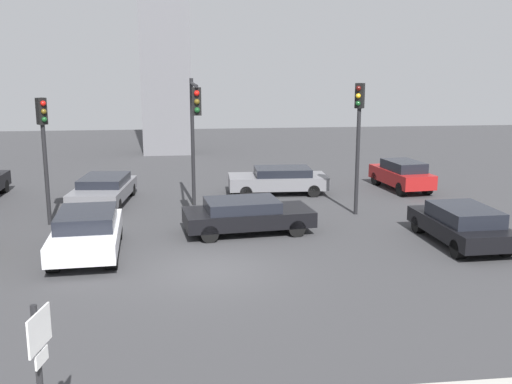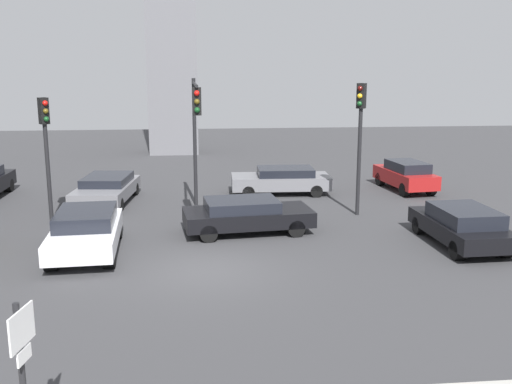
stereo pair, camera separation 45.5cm
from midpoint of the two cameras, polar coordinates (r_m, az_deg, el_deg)
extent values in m
plane|color=#38383A|center=(18.10, -5.21, -7.56)|extent=(83.13, 83.13, 0.00)
cube|color=white|center=(9.45, -21.59, -12.35)|extent=(0.17, 0.73, 0.57)
cube|color=white|center=(9.63, -21.38, -14.72)|extent=(0.11, 0.41, 0.22)
cylinder|color=black|center=(25.94, -6.65, 4.74)|extent=(0.16, 0.16, 5.58)
cylinder|color=black|center=(23.54, -6.61, 10.33)|extent=(0.24, 4.41, 0.12)
cube|color=black|center=(21.61, -6.38, 8.72)|extent=(0.33, 0.33, 1.00)
sphere|color=red|center=(21.40, -6.38, 9.49)|extent=(0.20, 0.20, 0.20)
sphere|color=#594714|center=(21.41, -6.36, 8.69)|extent=(0.20, 0.20, 0.20)
sphere|color=#14471E|center=(21.43, -6.34, 7.89)|extent=(0.20, 0.20, 0.20)
cylinder|color=black|center=(24.05, -20.25, 2.70)|extent=(0.16, 0.16, 4.92)
cube|color=black|center=(23.83, -20.59, 7.35)|extent=(0.45, 0.45, 1.00)
sphere|color=red|center=(23.63, -20.46, 8.05)|extent=(0.20, 0.20, 0.20)
sphere|color=#594714|center=(23.65, -20.40, 7.33)|extent=(0.20, 0.20, 0.20)
sphere|color=#14471E|center=(23.67, -20.35, 6.61)|extent=(0.20, 0.20, 0.20)
cylinder|color=black|center=(24.48, 9.31, 4.03)|extent=(0.16, 0.16, 5.41)
cube|color=black|center=(24.28, 9.49, 9.19)|extent=(0.44, 0.44, 1.00)
sphere|color=#4C0F0C|center=(24.08, 9.37, 9.89)|extent=(0.20, 0.20, 0.20)
sphere|color=yellow|center=(24.09, 9.34, 9.18)|extent=(0.20, 0.20, 0.20)
sphere|color=#14471E|center=(24.11, 9.32, 8.46)|extent=(0.20, 0.20, 0.20)
cube|color=black|center=(21.86, -1.37, -2.43)|extent=(4.90, 2.63, 0.56)
cube|color=black|center=(21.70, -1.98, -1.30)|extent=(2.82, 2.15, 0.44)
cylinder|color=black|center=(23.11, 2.07, -2.35)|extent=(0.66, 0.45, 0.62)
cylinder|color=black|center=(21.48, 3.30, -3.48)|extent=(0.66, 0.45, 0.62)
cylinder|color=black|center=(22.51, -5.81, -2.80)|extent=(0.66, 0.45, 0.62)
cylinder|color=black|center=(20.84, -5.19, -4.01)|extent=(0.66, 0.45, 0.62)
cube|color=black|center=(21.62, 18.62, -3.24)|extent=(2.15, 4.54, 0.56)
cube|color=black|center=(21.31, 18.98, -2.08)|extent=(1.85, 2.56, 0.54)
cylinder|color=black|center=(22.66, 14.97, -3.05)|extent=(0.38, 0.64, 0.62)
cylinder|color=black|center=(23.37, 18.66, -2.83)|extent=(0.38, 0.64, 0.62)
cylinder|color=black|center=(20.03, 18.46, -5.26)|extent=(0.38, 0.64, 0.62)
cylinder|color=black|center=(20.83, 22.49, -4.91)|extent=(0.38, 0.64, 0.62)
cube|color=slate|center=(27.41, -15.02, 0.08)|extent=(2.64, 4.98, 0.56)
cube|color=black|center=(27.55, -14.95, 1.08)|extent=(2.16, 2.86, 0.40)
cylinder|color=black|center=(25.72, -13.93, -1.27)|extent=(0.45, 0.61, 0.58)
cylinder|color=black|center=(26.17, -17.71, -1.26)|extent=(0.45, 0.61, 0.58)
cylinder|color=black|center=(28.82, -12.52, 0.22)|extent=(0.45, 0.61, 0.58)
cylinder|color=black|center=(29.23, -15.92, 0.21)|extent=(0.45, 0.61, 0.58)
cube|color=slate|center=(28.54, 1.65, 1.03)|extent=(4.80, 2.22, 0.61)
cube|color=black|center=(28.49, 2.13, 1.97)|extent=(2.71, 1.90, 0.41)
cylinder|color=black|center=(27.64, -1.46, 0.02)|extent=(0.60, 0.39, 0.59)
cylinder|color=black|center=(29.29, -1.67, 0.71)|extent=(0.60, 0.39, 0.59)
cylinder|color=black|center=(28.02, 5.12, 0.14)|extent=(0.60, 0.39, 0.59)
cylinder|color=black|center=(29.65, 4.55, 0.81)|extent=(0.60, 0.39, 0.59)
cube|color=maroon|center=(30.28, 13.47, 1.48)|extent=(2.13, 4.25, 0.68)
cube|color=black|center=(30.01, 13.69, 2.45)|extent=(1.72, 2.44, 0.52)
cylinder|color=black|center=(31.27, 11.17, 1.28)|extent=(0.38, 0.69, 0.66)
cylinder|color=black|center=(31.86, 13.39, 1.38)|extent=(0.38, 0.69, 0.66)
cylinder|color=black|center=(28.83, 13.48, 0.27)|extent=(0.38, 0.69, 0.66)
cylinder|color=black|center=(29.47, 15.84, 0.39)|extent=(0.38, 0.69, 0.66)
cylinder|color=black|center=(31.40, -23.69, 0.51)|extent=(0.39, 0.65, 0.64)
cube|color=silver|center=(20.16, -16.70, -4.06)|extent=(2.35, 4.84, 0.59)
cube|color=black|center=(20.25, -16.72, -2.49)|extent=(1.98, 2.75, 0.51)
cylinder|color=black|center=(18.62, -14.55, -6.20)|extent=(0.41, 0.72, 0.70)
cylinder|color=black|center=(18.84, -19.76, -6.33)|extent=(0.41, 0.72, 0.70)
cylinder|color=black|center=(21.70, -13.97, -3.57)|extent=(0.41, 0.72, 0.70)
cylinder|color=black|center=(21.89, -18.43, -3.71)|extent=(0.41, 0.72, 0.70)
camera|label=1|loc=(0.23, -90.59, -0.13)|focal=41.27mm
camera|label=2|loc=(0.23, 89.41, 0.13)|focal=41.27mm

